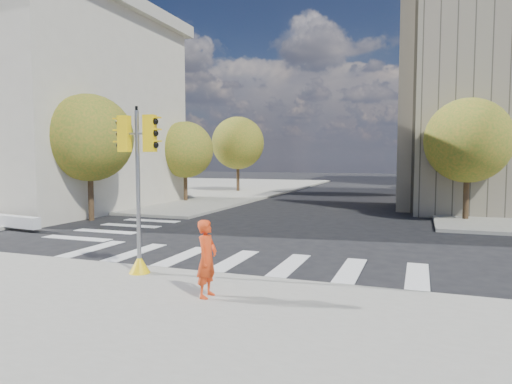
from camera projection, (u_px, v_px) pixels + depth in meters
ground at (258, 249)px, 16.06m from camera, size 160.00×160.00×0.00m
sidewalk_far_left at (160, 188)px, 47.20m from camera, size 28.00×40.00×0.15m
classical_building at (12, 108)px, 29.83m from camera, size 19.00×15.00×12.70m
tree_lw_near at (89, 138)px, 23.04m from camera, size 4.40×4.40×6.41m
tree_lw_mid at (185, 150)px, 32.46m from camera, size 4.00×4.00×5.77m
tree_lw_far at (238, 143)px, 41.78m from camera, size 4.80×4.80×6.95m
tree_re_near at (468, 141)px, 22.60m from camera, size 4.20×4.20×6.16m
tree_re_mid at (452, 142)px, 33.84m from camera, size 4.60×4.60×6.66m
tree_re_far at (444, 151)px, 45.13m from camera, size 4.00×4.00×5.88m
lamp_near at (471, 134)px, 26.15m from camera, size 0.35×0.18×8.11m
lamp_far at (454, 142)px, 39.28m from camera, size 0.35×0.18×8.11m
traffic_signal at (138, 204)px, 11.99m from camera, size 1.07×0.56×4.40m
photographer at (207, 259)px, 9.99m from camera, size 0.42×0.63×1.71m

